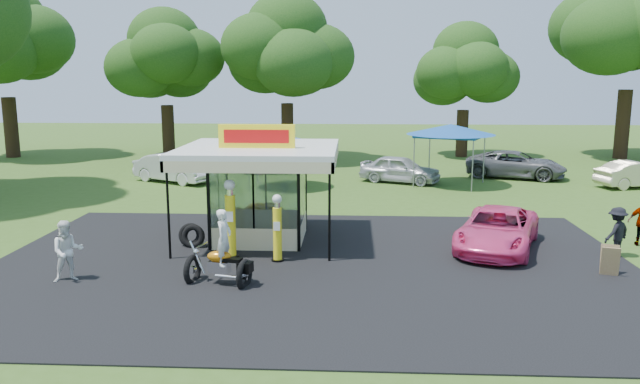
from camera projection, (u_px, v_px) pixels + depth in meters
The scene contains 24 objects.
ground at pixel (306, 287), 17.33m from camera, with size 120.00×120.00×0.00m, color #38571B.
asphalt_apron at pixel (311, 265), 19.29m from camera, with size 20.00×14.00×0.04m, color black.
gas_station_kiosk at pixel (260, 191), 22.01m from camera, with size 5.40×5.40×4.18m.
gas_pump_left at pixel (230, 221), 19.88m from camera, with size 0.48×0.48×2.58m.
gas_pump_right at pixel (277, 230), 19.53m from camera, with size 0.41×0.41×2.18m.
motorcycle at pixel (222, 255), 17.38m from camera, with size 1.99×1.29×2.27m.
spare_tires at pixel (192, 236), 21.31m from camera, with size 1.00×0.62×0.85m.
a_frame_sign at pixel (610, 261), 18.25m from camera, with size 0.55×0.59×0.91m.
kiosk_car at pixel (269, 214), 24.42m from camera, with size 1.13×2.82×0.96m, color yellow.
pink_sedan at pixel (497, 230), 20.97m from camera, with size 2.32×5.03×1.40m, color #F24185.
spectator_west at pixel (67, 251), 17.69m from camera, with size 0.87×0.68×1.78m, color white.
spectator_east_a at pixel (617, 232), 20.14m from camera, with size 1.07×0.61×1.65m, color black.
bg_car_a at pixel (174, 168), 34.42m from camera, with size 1.66×4.76×1.57m, color silver.
bg_car_b at pixel (284, 159), 38.06m from camera, with size 2.23×5.47×1.59m, color maroon.
bg_car_c at pixel (400, 169), 34.26m from camera, with size 1.77×4.40×1.50m, color #B2B3B7.
bg_car_d at pixel (516, 164), 35.87m from camera, with size 2.57×5.56×1.55m, color #5B5A5D.
bg_car_e at pixel (637, 174), 32.74m from camera, with size 1.48×4.24×1.40m, color beige.
tent_west at pixel (278, 139), 32.39m from camera, with size 4.06×4.06×2.84m.
tent_east at pixel (451, 130), 33.09m from camera, with size 4.69×4.69×3.28m.
oak_far_a at pixel (4, 49), 43.76m from camera, with size 10.16×10.16×12.04m.
oak_far_b at pixel (165, 65), 44.15m from camera, with size 8.65×8.65×10.32m.
oak_far_c at pixel (287, 57), 42.39m from camera, with size 9.44×9.44×11.13m.
oak_far_d at pixel (465, 73), 44.38m from camera, with size 7.88×7.88×9.38m.
oak_far_e at pixel (631, 34), 42.85m from camera, with size 11.33×11.33×13.48m.
Camera 1 is at (1.23, -16.51, 5.80)m, focal length 35.00 mm.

